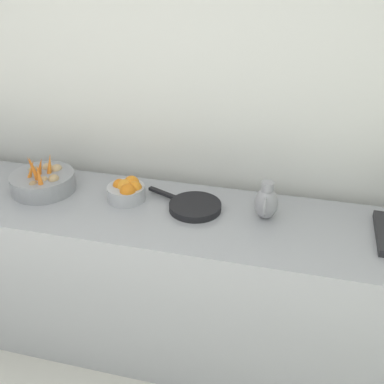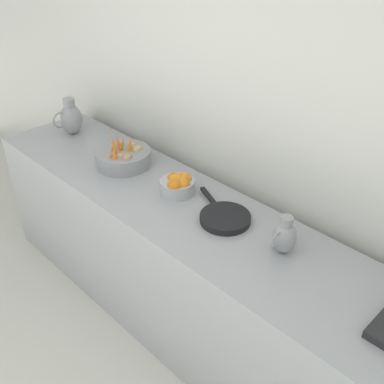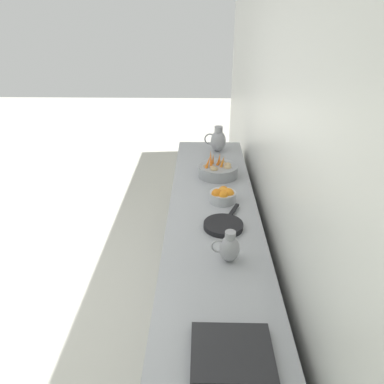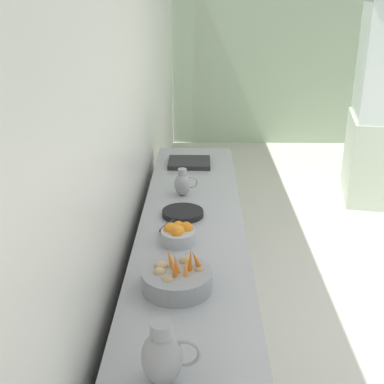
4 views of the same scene
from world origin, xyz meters
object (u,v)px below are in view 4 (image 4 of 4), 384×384
Objects in this scene: metal_pitcher_short at (183,183)px; skillet_on_counter at (182,213)px; orange_bowl at (178,234)px; vegetable_colander at (177,278)px; metal_pitcher_tall at (163,356)px.

metal_pitcher_short reaches higher than skillet_on_counter.
metal_pitcher_short is (0.00, 0.71, 0.03)m from orange_bowl.
vegetable_colander is 0.47m from orange_bowl.
skillet_on_counter is (0.01, -0.35, -0.07)m from metal_pitcher_short.
vegetable_colander is 0.82× the size of skillet_on_counter.
vegetable_colander is at bearing 87.98° from metal_pitcher_tall.
metal_pitcher_tall is 0.62× the size of skillet_on_counter.
metal_pitcher_tall reaches higher than skillet_on_counter.
metal_pitcher_tall reaches higher than vegetable_colander.
skillet_on_counter is at bearing -88.24° from metal_pitcher_short.
metal_pitcher_tall is 1.79m from metal_pitcher_short.
orange_bowl is (-0.02, 0.47, 0.00)m from vegetable_colander.
orange_bowl is at bearing 89.74° from metal_pitcher_tall.
orange_bowl is 1.01× the size of metal_pitcher_short.
vegetable_colander reaches higher than orange_bowl.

